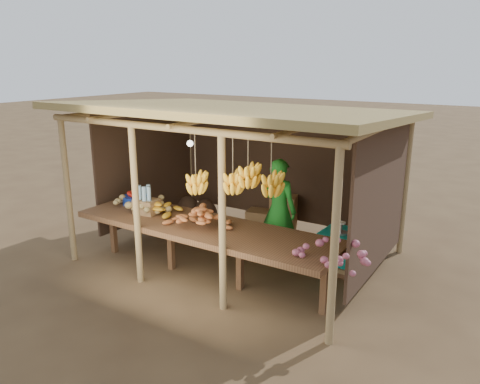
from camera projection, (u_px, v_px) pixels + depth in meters
The scene contains 13 objects.
ground at pixel (240, 256), 7.42m from camera, with size 60.00×60.00×0.00m, color brown.
stall_structure at pixel (246, 136), 6.89m from camera, with size 4.70×3.50×2.43m.
counter at pixel (203, 229), 6.45m from camera, with size 3.90×1.05×0.80m.
potato_heap at pixel (136, 199), 7.02m from camera, with size 1.04×0.62×0.37m, color tan, non-canonical shape.
sweet_potato_heap at pixel (200, 214), 6.33m from camera, with size 0.87×0.52×0.35m, color #BB6330, non-canonical shape.
onion_heap at pixel (328, 246), 5.23m from camera, with size 0.89×0.53×0.36m, color #AB5366, non-canonical shape.
banana_pile at pixel (156, 201), 6.96m from camera, with size 0.65×0.39×0.35m, color gold, non-canonical shape.
tomato_basin at pixel (135, 199), 7.36m from camera, with size 0.39×0.39×0.21m.
bottle_box at pixel (147, 203), 6.90m from camera, with size 0.36×0.30×0.43m.
vendor at pixel (279, 210), 7.09m from camera, with size 0.58×0.38×1.60m, color #1B7C21.
tarp_crate at pixel (345, 251), 6.79m from camera, with size 0.69×0.60×0.79m.
carton_stack at pixel (275, 216), 8.32m from camera, with size 0.98×0.43×0.70m.
burlap_sacks at pixel (197, 210), 8.82m from camera, with size 0.85×0.45×0.60m.
Camera 1 is at (3.67, -5.81, 2.98)m, focal length 35.00 mm.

